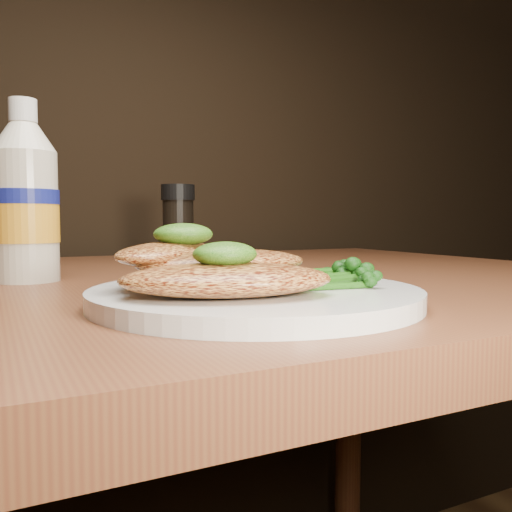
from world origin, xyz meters
name	(u,v)px	position (x,y,z in m)	size (l,w,h in m)	color
plate	(255,296)	(0.02, 0.82, 0.76)	(0.26, 0.26, 0.01)	silver
chicken_front	(227,280)	(-0.02, 0.78, 0.78)	(0.15, 0.08, 0.02)	#C6853F
chicken_mid	(222,263)	(0.00, 0.83, 0.78)	(0.14, 0.07, 0.02)	#C6853F
chicken_back	(169,254)	(-0.04, 0.86, 0.79)	(0.13, 0.06, 0.02)	#C6853F
pesto_front	(225,254)	(-0.02, 0.78, 0.79)	(0.05, 0.04, 0.02)	#0F3808
pesto_back	(183,234)	(-0.03, 0.86, 0.81)	(0.05, 0.04, 0.02)	#0F3808
broccolini_bundle	(305,274)	(0.06, 0.81, 0.77)	(0.13, 0.10, 0.02)	#1F5312
mayo_bottle	(25,191)	(-0.13, 1.07, 0.85)	(0.07, 0.07, 0.20)	beige
pepper_grinder	(178,226)	(0.08, 1.18, 0.81)	(0.05, 0.05, 0.12)	black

